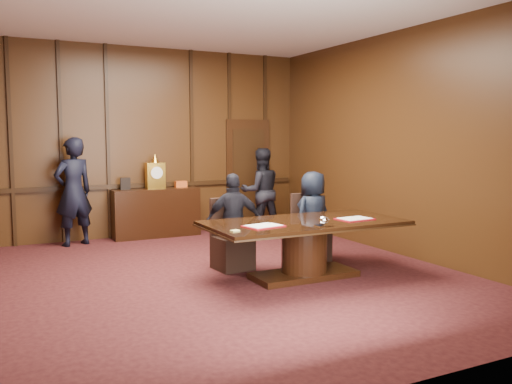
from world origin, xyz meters
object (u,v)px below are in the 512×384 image
conference_table (304,240)px  witness_right (261,191)px  signatory_right (313,216)px  sideboard (156,211)px  signatory_left (234,222)px  witness_left (73,192)px

conference_table → witness_right: bearing=72.7°
signatory_right → sideboard: bearing=-73.8°
signatory_left → witness_right: size_ratio=0.83×
witness_left → signatory_right: bearing=118.3°
sideboard → signatory_left: sideboard is taller
signatory_left → witness_right: bearing=-109.7°
conference_table → witness_right: witness_right is taller
conference_table → witness_left: witness_left is taller
signatory_left → signatory_right: (1.30, 0.00, -0.01)m
signatory_right → witness_left: size_ratio=0.73×
witness_left → conference_table: bearing=104.5°
witness_left → witness_right: (3.36, -0.45, -0.11)m
sideboard → witness_right: 2.00m
witness_left → sideboard: bearing=167.3°
sideboard → signatory_right: bearing=-62.4°
signatory_left → signatory_right: signatory_left is taller
signatory_left → witness_left: witness_left is taller
conference_table → witness_left: bearing=123.4°
conference_table → signatory_right: bearing=50.9°
signatory_left → witness_left: (-1.73, 2.80, 0.25)m
signatory_left → witness_right: 2.87m
conference_table → signatory_right: 1.04m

